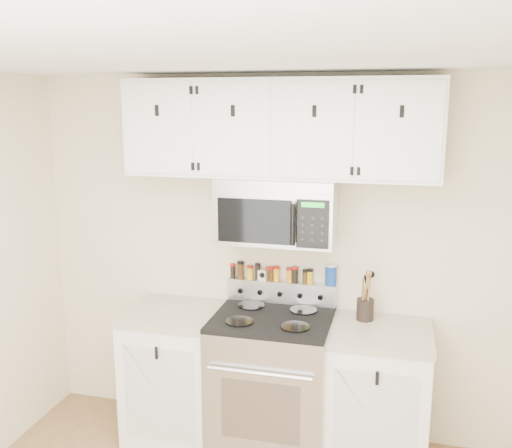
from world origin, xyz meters
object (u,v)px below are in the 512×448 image
at_px(utensil_crock, 365,308).
at_px(salt_canister, 331,275).
at_px(microwave, 277,210).
at_px(range, 272,382).

distance_m(utensil_crock, salt_canister, 0.32).
xyz_separation_m(microwave, salt_canister, (0.34, 0.16, -0.46)).
bearing_deg(utensil_crock, salt_canister, 154.18).
bearing_deg(microwave, range, -90.23).
bearing_deg(salt_canister, utensil_crock, -25.82).
xyz_separation_m(range, microwave, (0.00, 0.13, 1.14)).
height_order(microwave, salt_canister, microwave).
distance_m(microwave, salt_canister, 0.59).
height_order(range, utensil_crock, utensil_crock).
bearing_deg(salt_canister, range, -140.30).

